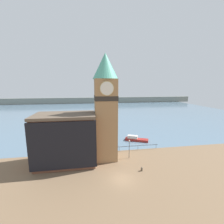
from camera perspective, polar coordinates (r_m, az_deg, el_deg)
ground_plane at (r=27.14m, az=3.68°, el=-24.14°), size 160.00×160.00×0.00m
water at (r=94.12m, az=-5.73°, el=0.64°), size 160.00×120.00×0.00m
far_shoreline at (r=133.45m, az=-6.74°, el=4.46°), size 180.00×3.00×5.00m
pier_railing at (r=37.28m, az=9.88°, el=-12.67°), size 9.84×0.08×1.09m
clock_tower at (r=30.06m, az=-2.44°, el=2.61°), size 4.94×4.94×21.41m
pier_building at (r=31.03m, az=-17.19°, el=-9.75°), size 11.59×7.25×9.90m
boat_near at (r=43.12m, az=8.91°, el=-10.07°), size 6.48×4.21×1.43m
mooring_bollard_near at (r=29.45m, az=11.26°, el=-20.46°), size 0.35×0.35×0.72m
lamp_post at (r=32.44m, az=6.60°, el=-12.60°), size 0.32×0.32×4.00m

